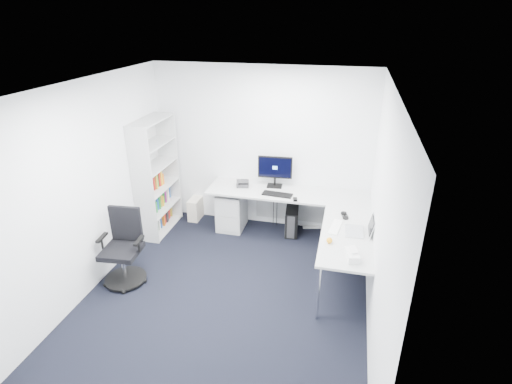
% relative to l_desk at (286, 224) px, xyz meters
% --- Properties ---
extents(ground, '(4.20, 4.20, 0.00)m').
position_rel_l_desk_xyz_m(ground, '(-0.55, -1.40, -0.39)').
color(ground, black).
extents(ceiling, '(4.20, 4.20, 0.00)m').
position_rel_l_desk_xyz_m(ceiling, '(-0.55, -1.40, 2.31)').
color(ceiling, white).
extents(wall_back, '(3.60, 0.02, 2.70)m').
position_rel_l_desk_xyz_m(wall_back, '(-0.55, 0.70, 0.96)').
color(wall_back, white).
rests_on(wall_back, ground).
extents(wall_front, '(3.60, 0.02, 2.70)m').
position_rel_l_desk_xyz_m(wall_front, '(-0.55, -3.50, 0.96)').
color(wall_front, white).
rests_on(wall_front, ground).
extents(wall_left, '(0.02, 4.20, 2.70)m').
position_rel_l_desk_xyz_m(wall_left, '(-2.35, -1.40, 0.96)').
color(wall_left, white).
rests_on(wall_left, ground).
extents(wall_right, '(0.02, 4.20, 2.70)m').
position_rel_l_desk_xyz_m(wall_right, '(1.25, -1.40, 0.96)').
color(wall_right, white).
rests_on(wall_right, ground).
extents(l_desk, '(2.68, 1.50, 0.78)m').
position_rel_l_desk_xyz_m(l_desk, '(0.00, 0.00, 0.00)').
color(l_desk, '#B3B5B5').
rests_on(l_desk, ground).
extents(drawer_pedestal, '(0.43, 0.53, 0.66)m').
position_rel_l_desk_xyz_m(drawer_pedestal, '(-1.00, 0.38, -0.06)').
color(drawer_pedestal, '#B3B5B5').
rests_on(drawer_pedestal, ground).
extents(bookshelf, '(0.37, 0.96, 1.92)m').
position_rel_l_desk_xyz_m(bookshelf, '(-2.17, 0.05, 0.57)').
color(bookshelf, silver).
rests_on(bookshelf, ground).
extents(task_chair, '(0.64, 0.64, 1.04)m').
position_rel_l_desk_xyz_m(task_chair, '(-1.99, -1.44, 0.13)').
color(task_chair, black).
rests_on(task_chair, ground).
extents(black_pc_tower, '(0.25, 0.48, 0.45)m').
position_rel_l_desk_xyz_m(black_pc_tower, '(0.03, 0.43, -0.17)').
color(black_pc_tower, black).
rests_on(black_pc_tower, ground).
extents(beige_pc_tower, '(0.19, 0.41, 0.39)m').
position_rel_l_desk_xyz_m(beige_pc_tower, '(-1.73, 0.56, -0.20)').
color(beige_pc_tower, beige).
rests_on(beige_pc_tower, ground).
extents(power_strip, '(0.35, 0.14, 0.04)m').
position_rel_l_desk_xyz_m(power_strip, '(0.37, 0.67, -0.37)').
color(power_strip, white).
rests_on(power_strip, ground).
extents(monitor, '(0.57, 0.22, 0.54)m').
position_rel_l_desk_xyz_m(monitor, '(-0.29, 0.51, 0.66)').
color(monitor, black).
rests_on(monitor, l_desk).
extents(black_keyboard, '(0.48, 0.21, 0.02)m').
position_rel_l_desk_xyz_m(black_keyboard, '(-0.19, 0.19, 0.40)').
color(black_keyboard, black).
rests_on(black_keyboard, l_desk).
extents(mouse, '(0.08, 0.11, 0.03)m').
position_rel_l_desk_xyz_m(mouse, '(0.12, 0.06, 0.41)').
color(mouse, black).
rests_on(mouse, l_desk).
extents(desk_phone, '(0.24, 0.24, 0.14)m').
position_rel_l_desk_xyz_m(desk_phone, '(-0.81, 0.41, 0.46)').
color(desk_phone, '#2D2D2F').
rests_on(desk_phone, l_desk).
extents(laptop, '(0.36, 0.35, 0.25)m').
position_rel_l_desk_xyz_m(laptop, '(1.01, -0.71, 0.51)').
color(laptop, silver).
rests_on(laptop, l_desk).
extents(white_keyboard, '(0.18, 0.44, 0.01)m').
position_rel_l_desk_xyz_m(white_keyboard, '(0.77, -0.65, 0.40)').
color(white_keyboard, white).
rests_on(white_keyboard, l_desk).
extents(headphones, '(0.16, 0.22, 0.05)m').
position_rel_l_desk_xyz_m(headphones, '(0.87, -0.30, 0.42)').
color(headphones, black).
rests_on(headphones, l_desk).
extents(orange_fruit, '(0.08, 0.08, 0.08)m').
position_rel_l_desk_xyz_m(orange_fruit, '(0.71, -1.07, 0.43)').
color(orange_fruit, orange).
rests_on(orange_fruit, l_desk).
extents(tissue_box, '(0.19, 0.28, 0.09)m').
position_rel_l_desk_xyz_m(tissue_box, '(1.00, -1.35, 0.44)').
color(tissue_box, white).
rests_on(tissue_box, l_desk).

